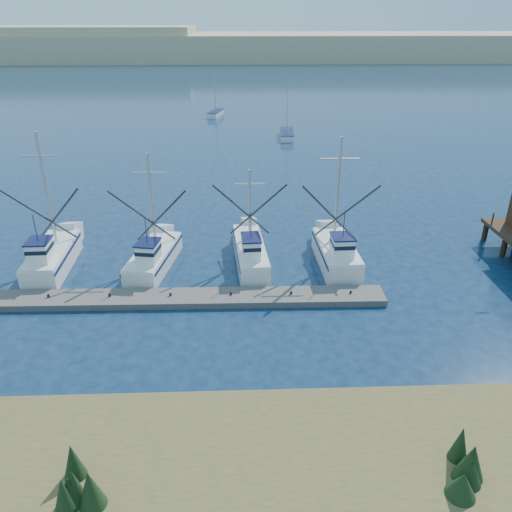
# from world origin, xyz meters

# --- Properties ---
(ground) EXTENTS (500.00, 500.00, 0.00)m
(ground) POSITION_xyz_m (0.00, 0.00, 0.00)
(ground) COLOR #0D1F3C
(ground) RESTS_ON ground
(shore_bank) EXTENTS (40.00, 10.00, 1.60)m
(shore_bank) POSITION_xyz_m (-8.00, -10.00, 0.80)
(shore_bank) COLOR #4C422D
(shore_bank) RESTS_ON ground
(floating_dock) EXTENTS (32.45, 2.53, 0.43)m
(floating_dock) POSITION_xyz_m (-8.75, 5.91, 0.22)
(floating_dock) COLOR #625E58
(floating_dock) RESTS_ON ground
(dune_ridge) EXTENTS (360.00, 60.00, 10.00)m
(dune_ridge) POSITION_xyz_m (0.00, 210.00, 5.00)
(dune_ridge) COLOR tan
(dune_ridge) RESTS_ON ground
(trawler_fleet) EXTENTS (31.48, 8.26, 9.95)m
(trawler_fleet) POSITION_xyz_m (-8.30, 10.74, 0.98)
(trawler_fleet) COLOR white
(trawler_fleet) RESTS_ON ground
(sailboat_near) EXTENTS (2.39, 6.82, 8.10)m
(sailboat_near) POSITION_xyz_m (5.57, 54.49, 0.49)
(sailboat_near) COLOR white
(sailboat_near) RESTS_ON ground
(sailboat_far) EXTENTS (2.97, 6.10, 8.10)m
(sailboat_far) POSITION_xyz_m (-6.05, 73.10, 0.50)
(sailboat_far) COLOR white
(sailboat_far) RESTS_ON ground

